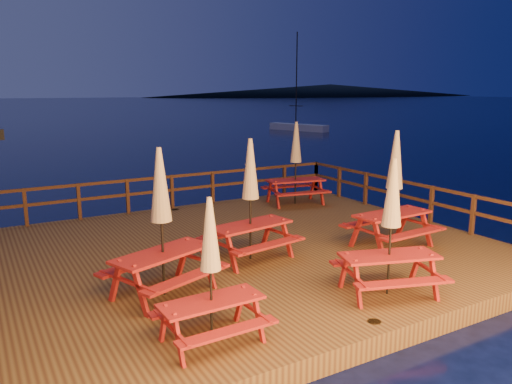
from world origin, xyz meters
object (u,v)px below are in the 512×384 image
at_px(picnic_table_0, 391,225).
at_px(picnic_table_2, 394,188).
at_px(picnic_table_1, 211,269).
at_px(sailboat, 298,127).

bearing_deg(picnic_table_0, picnic_table_2, 62.01).
bearing_deg(picnic_table_0, picnic_table_1, -161.78).
height_order(sailboat, picnic_table_0, sailboat).
xyz_separation_m(picnic_table_0, picnic_table_1, (-3.69, 0.00, -0.17)).
bearing_deg(picnic_table_2, sailboat, 55.67).
relative_size(picnic_table_1, picnic_table_2, 0.80).
height_order(sailboat, picnic_table_2, sailboat).
xyz_separation_m(sailboat, picnic_table_2, (-21.05, -34.22, 1.56)).
bearing_deg(sailboat, picnic_table_1, -145.53).
height_order(sailboat, picnic_table_1, sailboat).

